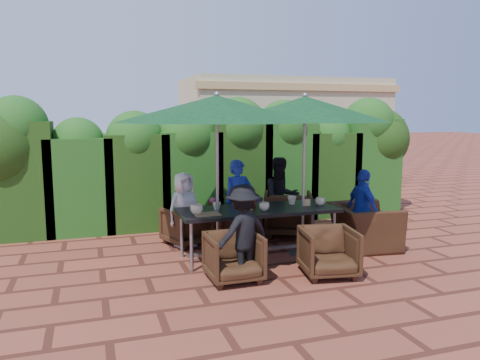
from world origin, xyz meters
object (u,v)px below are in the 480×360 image
object	(u,v)px
chair_near_left	(234,255)
chair_end_right	(364,219)
umbrella_right	(305,110)
chair_near_right	(329,250)
umbrella_left	(217,109)
chair_far_right	(288,211)
dining_table	(258,213)
chair_far_left	(187,223)
chair_far_mid	(234,220)

from	to	relation	value
chair_near_left	chair_end_right	xyz separation A→B (m)	(2.46, 0.82, 0.12)
umbrella_right	chair_near_right	world-z (taller)	umbrella_right
umbrella_left	chair_far_right	bearing A→B (deg)	34.18
dining_table	chair_far_right	bearing A→B (deg)	48.10
dining_table	umbrella_left	world-z (taller)	umbrella_left
chair_far_left	chair_near_left	world-z (taller)	chair_far_left
umbrella_right	chair_near_right	size ratio (longest dim) A/B	3.55
umbrella_left	chair_end_right	world-z (taller)	umbrella_left
umbrella_right	chair_far_mid	distance (m)	2.23
chair_far_left	chair_near_left	size ratio (longest dim) A/B	1.01
umbrella_right	chair_far_right	world-z (taller)	umbrella_right
chair_far_left	chair_near_left	xyz separation A→B (m)	(0.22, -1.90, -0.00)
chair_far_right	chair_end_right	size ratio (longest dim) A/B	0.81
umbrella_right	chair_far_mid	size ratio (longest dim) A/B	3.33
chair_far_mid	chair_near_right	bearing A→B (deg)	109.63
dining_table	chair_near_right	distance (m)	1.27
chair_far_right	chair_end_right	bearing A→B (deg)	150.50
dining_table	chair_near_left	xyz separation A→B (m)	(-0.65, -0.85, -0.33)
dining_table	chair_near_left	distance (m)	1.12
chair_near_right	chair_end_right	world-z (taller)	chair_end_right
chair_far_right	dining_table	bearing A→B (deg)	70.65
dining_table	chair_far_right	world-z (taller)	chair_far_right
dining_table	chair_far_right	distance (m)	1.45
dining_table	chair_far_left	world-z (taller)	dining_table
umbrella_right	umbrella_left	bearing A→B (deg)	178.59
chair_far_left	chair_far_right	size ratio (longest dim) A/B	0.82
dining_table	chair_near_left	bearing A→B (deg)	-127.06
chair_far_left	chair_near_left	distance (m)	1.91
chair_far_mid	chair_end_right	world-z (taller)	chair_end_right
umbrella_left	chair_far_left	bearing A→B (deg)	102.99
chair_near_left	chair_end_right	world-z (taller)	chair_end_right
dining_table	chair_end_right	xyz separation A→B (m)	(1.82, -0.04, -0.21)
dining_table	chair_far_right	size ratio (longest dim) A/B	2.78
chair_far_mid	chair_near_right	size ratio (longest dim) A/B	1.07
chair_far_mid	umbrella_left	bearing A→B (deg)	60.61
umbrella_left	chair_near_right	bearing A→B (deg)	-40.44
chair_far_right	chair_far_left	bearing A→B (deg)	23.31
chair_near_left	umbrella_left	bearing A→B (deg)	87.72
umbrella_left	chair_far_right	xyz separation A→B (m)	(1.58, 1.08, -1.79)
chair_far_left	chair_end_right	bearing A→B (deg)	136.61
chair_near_left	chair_end_right	size ratio (longest dim) A/B	0.66
umbrella_left	chair_near_left	size ratio (longest dim) A/B	4.13
chair_far_left	chair_far_right	distance (m)	1.83
umbrella_left	umbrella_right	xyz separation A→B (m)	(1.35, -0.03, -0.00)
umbrella_left	chair_far_left	distance (m)	2.15
umbrella_left	umbrella_right	world-z (taller)	same
chair_far_right	chair_near_right	world-z (taller)	chair_far_right
umbrella_right	chair_far_right	distance (m)	2.11
umbrella_left	chair_far_left	size ratio (longest dim) A/B	4.10
chair_far_mid	chair_near_left	size ratio (longest dim) A/B	1.10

